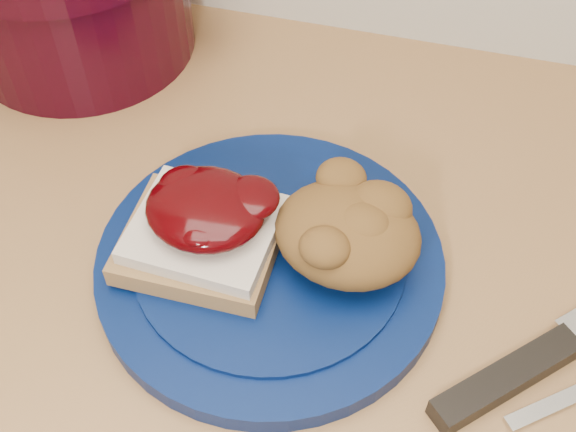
# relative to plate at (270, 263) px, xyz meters

# --- Properties ---
(plate) EXTENTS (0.31, 0.31, 0.02)m
(plate) POSITION_rel_plate_xyz_m (0.00, 0.00, 0.00)
(plate) COLOR #041441
(plate) RESTS_ON wood_countertop
(sandwich) EXTENTS (0.12, 0.11, 0.06)m
(sandwich) POSITION_rel_plate_xyz_m (-0.05, -0.01, 0.04)
(sandwich) COLOR olive
(sandwich) RESTS_ON plate
(stuffing_mound) EXTENTS (0.13, 0.11, 0.06)m
(stuffing_mound) POSITION_rel_plate_xyz_m (0.06, 0.01, 0.04)
(stuffing_mound) COLOR brown
(stuffing_mound) RESTS_ON plate
(chef_knife) EXTENTS (0.26, 0.26, 0.02)m
(chef_knife) POSITION_rel_plate_xyz_m (0.23, -0.02, 0.00)
(chef_knife) COLOR black
(chef_knife) RESTS_ON wood_countertop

